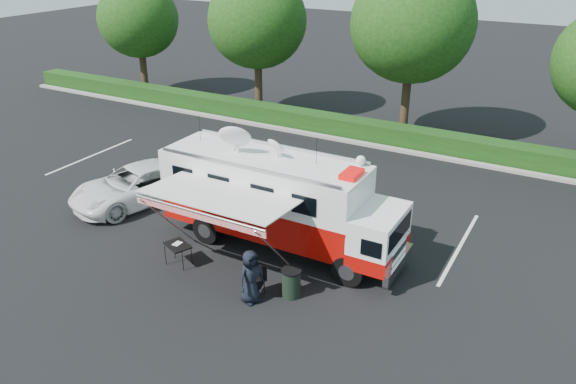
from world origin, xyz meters
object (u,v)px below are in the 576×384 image
Objects in this scene: command_truck at (279,201)px; white_suv at (139,201)px; trash_bin at (291,283)px; folding_table at (178,246)px.

command_truck is 7.06m from white_suv.
trash_bin reaches higher than white_suv.
white_suv is (-6.83, 0.27, -1.76)m from command_truck.
trash_bin is (8.64, -2.67, 0.46)m from white_suv.
white_suv is 5.44m from folding_table.
white_suv is 9.05m from trash_bin.
folding_table is 4.13m from trash_bin.
command_truck is at bearing 127.08° from trash_bin.
white_suv is at bearing 147.02° from folding_table.
command_truck is at bearing 15.45° from white_suv.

